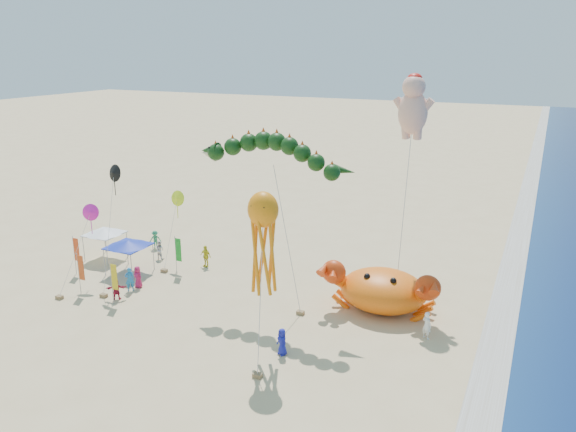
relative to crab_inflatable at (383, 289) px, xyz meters
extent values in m
plane|color=#D1B784|center=(-4.32, -3.80, -1.56)|extent=(320.00, 320.00, 0.00)
plane|color=silver|center=(7.68, -3.80, -1.55)|extent=(320.00, 320.00, 0.00)
ellipsoid|color=#FF660D|center=(0.00, 0.13, -0.13)|extent=(5.99, 4.96, 2.85)
sphere|color=red|center=(-3.19, -1.07, 1.13)|extent=(1.70, 1.70, 1.70)
sphere|color=black|center=(-0.90, -0.87, 1.13)|extent=(0.44, 0.44, 0.44)
sphere|color=red|center=(3.19, -1.07, 1.13)|extent=(1.70, 1.70, 1.70)
sphere|color=black|center=(0.90, -0.87, 1.13)|extent=(0.44, 0.44, 0.44)
cone|color=black|center=(-12.26, -1.92, 9.01)|extent=(1.47, 1.08, 1.20)
cylinder|color=#B2B2B2|center=(-6.09, -2.45, 3.50)|extent=(2.55, 1.11, 9.84)
cube|color=olive|center=(-4.84, -2.98, -1.44)|extent=(0.50, 0.35, 0.25)
ellipsoid|color=#FFB59B|center=(0.24, 4.78, 11.51)|extent=(2.07, 1.70, 3.04)
sphere|color=#FFB59B|center=(0.24, 4.60, 13.28)|extent=(1.59, 1.59, 1.59)
ellipsoid|color=red|center=(0.24, 4.69, 13.84)|extent=(1.03, 1.03, 0.72)
cylinder|color=#B2B2B2|center=(0.42, 3.03, 4.44)|extent=(0.39, 3.54, 11.71)
cube|color=olive|center=(0.59, 1.28, -1.44)|extent=(0.50, 0.35, 0.25)
ellipsoid|color=orange|center=(-4.94, -8.10, 7.22)|extent=(1.79, 1.61, 2.06)
cylinder|color=#B2B2B2|center=(-4.44, -9.52, 2.60)|extent=(1.05, 2.90, 8.04)
cube|color=olive|center=(-3.94, -10.95, -1.44)|extent=(0.50, 0.35, 0.25)
cylinder|color=gray|center=(-21.68, -3.26, -0.46)|extent=(0.06, 0.06, 2.20)
cylinder|color=gray|center=(-18.98, -3.26, -0.46)|extent=(0.06, 0.06, 2.20)
cylinder|color=gray|center=(-21.68, -0.56, -0.46)|extent=(0.06, 0.06, 2.20)
cylinder|color=gray|center=(-18.98, -0.56, -0.46)|extent=(0.06, 0.06, 2.20)
cube|color=#1327A7|center=(-20.33, -1.91, 0.68)|extent=(2.94, 2.94, 0.08)
cone|color=#1327A7|center=(-20.33, -1.91, 0.92)|extent=(3.23, 3.23, 0.45)
cylinder|color=gray|center=(-25.49, -1.58, -0.46)|extent=(0.06, 0.06, 2.20)
cylinder|color=gray|center=(-22.96, -1.58, -0.46)|extent=(0.06, 0.06, 2.20)
cylinder|color=gray|center=(-25.49, 0.96, -0.46)|extent=(0.06, 0.06, 2.20)
cylinder|color=gray|center=(-22.96, 0.96, -0.46)|extent=(0.06, 0.06, 2.20)
cube|color=white|center=(-24.22, -0.31, 0.68)|extent=(2.77, 2.77, 0.08)
cone|color=white|center=(-24.22, -0.31, 0.92)|extent=(3.05, 3.05, 0.45)
cylinder|color=gray|center=(-17.53, -7.03, 0.04)|extent=(0.05, 0.05, 3.20)
cube|color=gold|center=(-17.25, -7.03, 0.54)|extent=(0.50, 0.04, 1.90)
cylinder|color=gray|center=(-20.90, -6.71, 0.04)|extent=(0.05, 0.05, 3.20)
cube|color=#C44518|center=(-20.62, -6.71, 0.54)|extent=(0.50, 0.04, 1.90)
cylinder|color=gray|center=(-24.04, -3.98, 0.04)|extent=(0.05, 0.05, 3.20)
cube|color=red|center=(-23.76, -3.98, 0.54)|extent=(0.50, 0.04, 1.90)
cylinder|color=gray|center=(-16.69, -0.63, 0.04)|extent=(0.05, 0.05, 3.20)
cube|color=#199625|center=(-16.41, -0.63, 0.54)|extent=(0.50, 0.04, 1.90)
imported|color=#1F75BA|center=(-17.91, -4.77, -0.63)|extent=(0.79, 0.80, 1.87)
imported|color=#A31A34|center=(-17.83, -6.36, -0.77)|extent=(1.47, 1.23, 1.58)
imported|color=silver|center=(-20.01, 1.57, -0.75)|extent=(0.79, 0.62, 1.62)
imported|color=#1B1F9E|center=(-3.75, -8.17, -0.73)|extent=(0.97, 0.88, 1.66)
imported|color=white|center=(3.59, -2.68, -0.65)|extent=(0.79, 0.71, 1.82)
imported|color=gold|center=(-15.47, 1.72, -0.64)|extent=(1.13, 0.62, 1.83)
imported|color=#2B8355|center=(-21.99, 3.55, -0.73)|extent=(1.23, 1.12, 1.66)
imported|color=#BE1E53|center=(-17.81, -3.98, -0.72)|extent=(0.91, 0.69, 1.68)
cone|color=black|center=(-19.87, -3.30, 6.95)|extent=(1.30, 0.51, 1.32)
cylinder|color=#B2B2B2|center=(-19.62, -4.80, 2.72)|extent=(0.55, 3.04, 8.28)
cube|color=olive|center=(-19.37, -6.30, -1.44)|extent=(0.50, 0.35, 0.25)
cone|color=#EE1AB2|center=(-21.83, -4.07, 3.88)|extent=(1.30, 0.51, 1.32)
cylinder|color=#B2B2B2|center=(-21.58, -5.57, 1.18)|extent=(0.55, 3.04, 5.21)
cube|color=olive|center=(-21.33, -7.07, -1.44)|extent=(0.50, 0.35, 0.25)
cone|color=#DCFE1C|center=(-18.11, 1.86, 3.96)|extent=(1.30, 0.51, 1.32)
cylinder|color=#B2B2B2|center=(-17.86, 0.36, 1.22)|extent=(0.55, 3.04, 5.29)
cube|color=olive|center=(-17.61, -1.14, -1.44)|extent=(0.50, 0.35, 0.25)
camera|label=1|loc=(8.95, -34.76, 15.90)|focal=35.00mm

